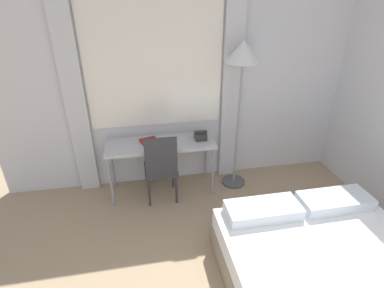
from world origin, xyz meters
name	(u,v)px	position (x,y,z in m)	size (l,w,h in m)	color
wall_back_with_window	(190,84)	(-0.07, 3.28, 1.35)	(5.05, 0.13, 2.70)	silver
desk	(161,147)	(-0.50, 2.96, 0.66)	(1.36, 0.48, 0.72)	#B2B2B7
desk_chair	(161,166)	(-0.52, 2.76, 0.51)	(0.40, 0.40, 0.93)	#333338
bed	(337,287)	(0.76, 1.02, 0.23)	(1.72, 1.90, 0.57)	gray
standing_lamp	(242,64)	(0.49, 2.96, 1.66)	(0.41, 0.41, 1.93)	#4C4C51
telephone	(201,136)	(0.01, 2.97, 0.77)	(0.16, 0.16, 0.11)	#2D2D2D
book	(149,141)	(-0.64, 3.02, 0.74)	(0.25, 0.22, 0.02)	maroon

